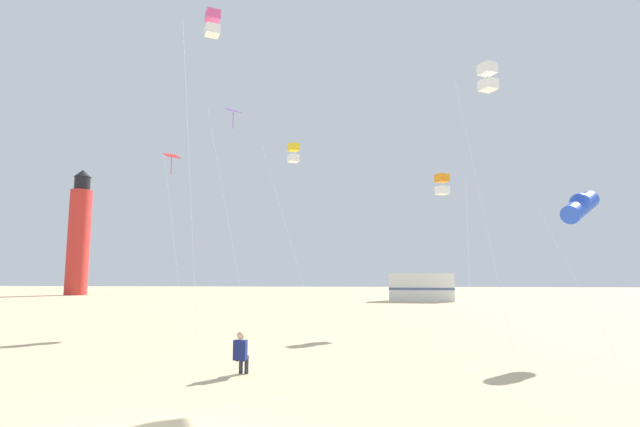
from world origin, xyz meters
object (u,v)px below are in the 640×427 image
at_px(kite_diamond_violet, 233,120).
at_px(rv_van_white, 421,287).
at_px(kite_diamond_scarlet, 172,162).
at_px(kite_tube_blue, 580,206).
at_px(kite_box_gold, 293,153).
at_px(lighthouse_distant, 79,236).
at_px(kite_box_rainbow, 212,24).
at_px(kite_box_white, 488,78).
at_px(kite_box_orange, 442,185).
at_px(kite_flyer_standing, 241,352).

distance_m(kite_diamond_violet, rv_van_white, 27.54).
relative_size(kite_diamond_scarlet, kite_tube_blue, 1.73).
bearing_deg(rv_van_white, kite_box_gold, -109.91).
xyz_separation_m(kite_diamond_violet, lighthouse_distant, (-29.62, 31.69, -4.70)).
bearing_deg(kite_box_gold, kite_box_rainbow, -105.78).
xyz_separation_m(kite_box_white, kite_box_gold, (-9.45, 8.85, -0.74)).
xyz_separation_m(kite_box_orange, lighthouse_distant, (-42.35, 34.10, 0.17)).
bearing_deg(lighthouse_distant, kite_box_orange, -38.84).
relative_size(kite_flyer_standing, kite_tube_blue, 0.19).
bearing_deg(rv_van_white, kite_flyer_standing, -98.92).
xyz_separation_m(kite_diamond_violet, rv_van_white, (14.07, 20.88, -11.15)).
distance_m(kite_box_rainbow, lighthouse_distant, 52.05).
distance_m(kite_flyer_standing, kite_box_orange, 17.41).
bearing_deg(kite_box_rainbow, kite_tube_blue, -3.71).
xyz_separation_m(kite_box_gold, rv_van_white, (9.97, 21.74, -8.67)).
bearing_deg(lighthouse_distant, kite_diamond_violet, -46.93).
height_order(kite_flyer_standing, kite_box_rainbow, kite_box_rainbow).
xyz_separation_m(kite_flyer_standing, kite_box_rainbow, (-3.37, 6.86, 13.26)).
height_order(kite_diamond_scarlet, lighthouse_distant, lighthouse_distant).
relative_size(kite_box_rainbow, rv_van_white, 2.19).
distance_m(kite_box_orange, lighthouse_distant, 54.37).
xyz_separation_m(kite_box_gold, kite_diamond_scarlet, (-7.75, 0.17, -0.37)).
distance_m(kite_box_rainbow, kite_diamond_violet, 9.71).
height_order(kite_box_gold, kite_tube_blue, kite_box_gold).
height_order(kite_box_rainbow, rv_van_white, kite_box_rainbow).
height_order(kite_box_rainbow, kite_box_white, kite_box_rainbow).
xyz_separation_m(kite_diamond_violet, kite_box_orange, (12.73, -2.41, -4.87)).
bearing_deg(rv_van_white, kite_box_orange, -88.54).
bearing_deg(kite_box_white, rv_van_white, 89.02).
bearing_deg(kite_diamond_violet, kite_diamond_scarlet, -169.35).
xyz_separation_m(kite_box_white, lighthouse_distant, (-43.17, 41.39, -2.96)).
relative_size(kite_flyer_standing, kite_diamond_violet, 0.09).
relative_size(kite_diamond_violet, kite_diamond_scarlet, 1.30).
bearing_deg(kite_diamond_violet, lighthouse_distant, 133.07).
height_order(kite_flyer_standing, kite_box_gold, kite_box_gold).
bearing_deg(kite_box_white, kite_box_gold, 136.87).
relative_size(kite_diamond_violet, rv_van_white, 2.03).
xyz_separation_m(kite_diamond_scarlet, lighthouse_distant, (-25.97, 32.37, -1.85)).
bearing_deg(kite_box_white, kite_box_rainbow, 178.88).
bearing_deg(kite_box_white, lighthouse_distant, 136.20).
relative_size(kite_diamond_violet, kite_box_orange, 1.63).
relative_size(lighthouse_distant, rv_van_white, 2.54).
distance_m(kite_box_rainbow, kite_tube_blue, 17.22).
distance_m(kite_flyer_standing, kite_box_rainbow, 15.31).
relative_size(kite_flyer_standing, kite_box_gold, 0.11).
relative_size(kite_flyer_standing, kite_box_white, 0.10).
relative_size(kite_box_gold, kite_diamond_scarlet, 1.03).
height_order(kite_box_orange, kite_box_white, kite_box_white).
height_order(kite_flyer_standing, kite_tube_blue, kite_tube_blue).
xyz_separation_m(kite_box_rainbow, kite_diamond_scarlet, (-5.31, 8.79, -4.19)).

